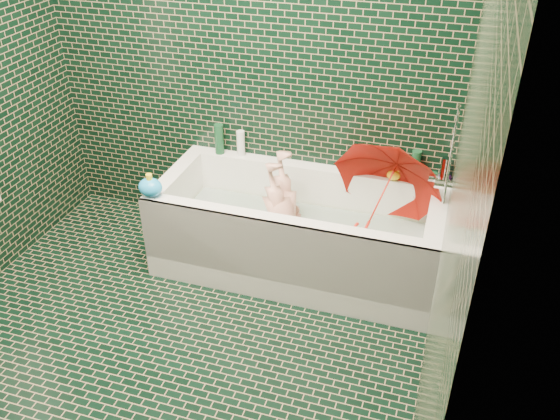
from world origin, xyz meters
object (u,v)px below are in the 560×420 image
(child, at_px, (285,225))
(umbrella, at_px, (382,196))
(bath_toy, at_px, (150,187))
(bathtub, at_px, (297,239))
(rubber_duck, at_px, (395,174))

(child, height_order, umbrella, umbrella)
(child, relative_size, bath_toy, 5.40)
(bathtub, distance_m, umbrella, 0.60)
(bathtub, bearing_deg, bath_toy, -159.33)
(bathtub, xyz_separation_m, rubber_duck, (0.52, 0.32, 0.38))
(rubber_duck, xyz_separation_m, bath_toy, (-1.31, -0.62, 0.02))
(bathtub, relative_size, rubber_duck, 15.04)
(child, bearing_deg, umbrella, 106.86)
(bathtub, xyz_separation_m, child, (-0.07, -0.01, 0.10))
(umbrella, xyz_separation_m, rubber_duck, (0.04, 0.24, 0.02))
(rubber_duck, bearing_deg, bath_toy, -179.15)
(child, xyz_separation_m, bath_toy, (-0.72, -0.29, 0.30))
(bathtub, bearing_deg, umbrella, 8.99)
(bathtub, relative_size, umbrella, 2.70)
(bathtub, height_order, child, bathtub)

